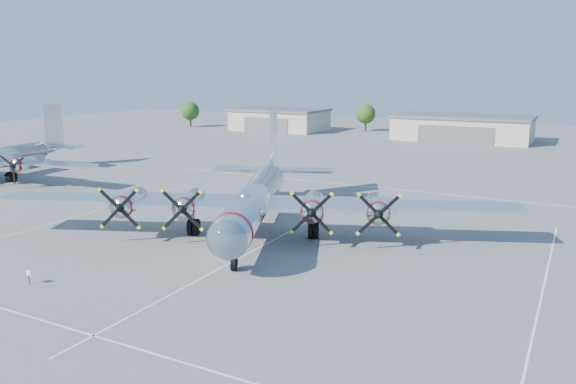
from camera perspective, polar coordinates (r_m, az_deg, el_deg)
The scene contains 8 objects.
ground at distance 50.92m, azimuth -0.81°, elevation -4.56°, with size 260.00×260.00×0.00m, color #5B5B5E.
parking_lines at distance 49.46m, azimuth -1.79°, elevation -5.07°, with size 60.00×50.08×0.01m.
hangar_west at distance 142.76m, azimuth -0.86°, elevation 7.39°, with size 22.60×14.60×5.40m.
hangar_center at distance 127.46m, azimuth 17.28°, elevation 6.27°, with size 28.60×14.60×5.40m.
tree_far_west at distance 153.05m, azimuth -9.91°, elevation 8.11°, with size 4.80×4.80×6.64m.
tree_west at distance 141.70m, azimuth 7.91°, elevation 7.86°, with size 4.80×4.80×6.64m.
main_bomber_b29 at distance 53.05m, azimuth -3.22°, elevation -3.89°, with size 46.65×31.91×10.32m, color white, non-canonical shape.
info_placard at distance 43.67m, azimuth -24.85°, elevation -7.61°, with size 0.54×0.11×1.03m.
Camera 1 is at (23.45, -42.75, 14.69)m, focal length 35.00 mm.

